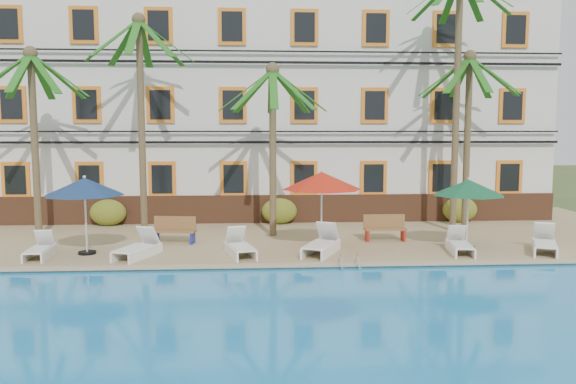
{
  "coord_description": "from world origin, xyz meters",
  "views": [
    {
      "loc": [
        -0.62,
        -16.85,
        4.15
      ],
      "look_at": [
        0.57,
        3.0,
        2.0
      ],
      "focal_mm": 35.0,
      "sensor_mm": 36.0,
      "label": 1
    }
  ],
  "objects": [
    {
      "name": "ground",
      "position": [
        0.0,
        0.0,
        0.0
      ],
      "size": [
        100.0,
        100.0,
        0.0
      ],
      "primitive_type": "plane",
      "color": "#384C23",
      "rests_on": "ground"
    },
    {
      "name": "lounger_a",
      "position": [
        -7.3,
        0.73,
        0.51
      ],
      "size": [
        0.73,
        1.74,
        0.8
      ],
      "color": "white",
      "rests_on": "pool_deck"
    },
    {
      "name": "pool_deck",
      "position": [
        0.0,
        5.0,
        0.12
      ],
      "size": [
        30.0,
        12.0,
        0.25
      ],
      "primitive_type": "cube",
      "color": "tan",
      "rests_on": "ground"
    },
    {
      "name": "shrub_left",
      "position": [
        -6.7,
        6.6,
        0.8
      ],
      "size": [
        1.5,
        0.9,
        1.1
      ],
      "primitive_type": "ellipsoid",
      "color": "#1D5317",
      "rests_on": "pool_deck"
    },
    {
      "name": "palm_c",
      "position": [
        0.07,
        3.95,
        4.42
      ],
      "size": [
        3.99,
        3.99,
        6.41
      ],
      "color": "brown",
      "rests_on": "pool_deck"
    },
    {
      "name": "lounger_d",
      "position": [
        1.52,
        0.73,
        0.56
      ],
      "size": [
        1.49,
        2.15,
        0.96
      ],
      "color": "white",
      "rests_on": "pool_deck"
    },
    {
      "name": "lounger_e",
      "position": [
        5.98,
        0.59,
        0.52
      ],
      "size": [
        0.89,
        1.85,
        0.84
      ],
      "color": "white",
      "rests_on": "pool_deck"
    },
    {
      "name": "shrub_right",
      "position": [
        8.21,
        6.6,
        0.8
      ],
      "size": [
        1.5,
        0.9,
        1.1
      ],
      "primitive_type": "ellipsoid",
      "color": "#1D5317",
      "rests_on": "pool_deck"
    },
    {
      "name": "lounger_b",
      "position": [
        -4.26,
        0.6,
        0.54
      ],
      "size": [
        1.32,
        2.01,
        0.9
      ],
      "color": "white",
      "rests_on": "pool_deck"
    },
    {
      "name": "lounger_f",
      "position": [
        8.75,
        0.48,
        0.55
      ],
      "size": [
        1.45,
        2.05,
        0.92
      ],
      "color": "white",
      "rests_on": "pool_deck"
    },
    {
      "name": "shrub_mid",
      "position": [
        0.42,
        6.6,
        0.8
      ],
      "size": [
        1.5,
        0.9,
        1.1
      ],
      "primitive_type": "ellipsoid",
      "color": "#1D5317",
      "rests_on": "pool_deck"
    },
    {
      "name": "umbrella_blue",
      "position": [
        -5.99,
        1.14,
        2.4
      ],
      "size": [
        2.52,
        2.52,
        2.52
      ],
      "color": "black",
      "rests_on": "pool_deck"
    },
    {
      "name": "swimming_pool",
      "position": [
        0.0,
        -7.0,
        0.1
      ],
      "size": [
        26.0,
        12.0,
        0.2
      ],
      "primitive_type": "cube",
      "color": "#1B86CE",
      "rests_on": "ground"
    },
    {
      "name": "palm_e",
      "position": [
        7.81,
        4.99,
        4.81
      ],
      "size": [
        3.99,
        3.99,
        7.06
      ],
      "color": "brown",
      "rests_on": "pool_deck"
    },
    {
      "name": "umbrella_green",
      "position": [
        6.46,
        1.23,
        2.29
      ],
      "size": [
        2.39,
        2.39,
        2.39
      ],
      "color": "black",
      "rests_on": "pool_deck"
    },
    {
      "name": "hotel_building",
      "position": [
        0.0,
        9.98,
        5.37
      ],
      "size": [
        25.4,
        6.44,
        10.22
      ],
      "color": "silver",
      "rests_on": "pool_deck"
    },
    {
      "name": "pool_ladder",
      "position": [
        2.12,
        -1.0,
        0.25
      ],
      "size": [
        0.54,
        0.74,
        0.74
      ],
      "color": "silver",
      "rests_on": "ground"
    },
    {
      "name": "palm_a",
      "position": [
        -8.55,
        4.01,
        4.73
      ],
      "size": [
        3.99,
        3.99,
        6.93
      ],
      "color": "brown",
      "rests_on": "pool_deck"
    },
    {
      "name": "bench_right",
      "position": [
        4.04,
        2.76,
        0.72
      ],
      "size": [
        1.51,
        0.49,
        0.93
      ],
      "color": "olive",
      "rests_on": "pool_deck"
    },
    {
      "name": "palm_d",
      "position": [
        7.19,
        4.62,
        6.55
      ],
      "size": [
        3.99,
        3.99,
        10.11
      ],
      "color": "brown",
      "rests_on": "pool_deck"
    },
    {
      "name": "umbrella_red",
      "position": [
        1.61,
        1.56,
        2.51
      ],
      "size": [
        2.65,
        2.65,
        2.65
      ],
      "color": "black",
      "rests_on": "pool_deck"
    },
    {
      "name": "bench_left",
      "position": [
        -3.42,
        2.77,
        0.72
      ],
      "size": [
        1.56,
        0.71,
        0.93
      ],
      "color": "olive",
      "rests_on": "pool_deck"
    },
    {
      "name": "pool_coping",
      "position": [
        0.0,
        -0.9,
        0.28
      ],
      "size": [
        30.0,
        0.35,
        0.06
      ],
      "primitive_type": "cube",
      "color": "tan",
      "rests_on": "pool_deck"
    },
    {
      "name": "lounger_c",
      "position": [
        -1.1,
        0.63,
        0.53
      ],
      "size": [
        1.11,
        1.95,
        0.87
      ],
      "color": "white",
      "rests_on": "pool_deck"
    },
    {
      "name": "palm_b",
      "position": [
        -4.84,
        4.63,
        5.5
      ],
      "size": [
        3.99,
        3.99,
        8.25
      ],
      "color": "brown",
      "rests_on": "pool_deck"
    }
  ]
}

